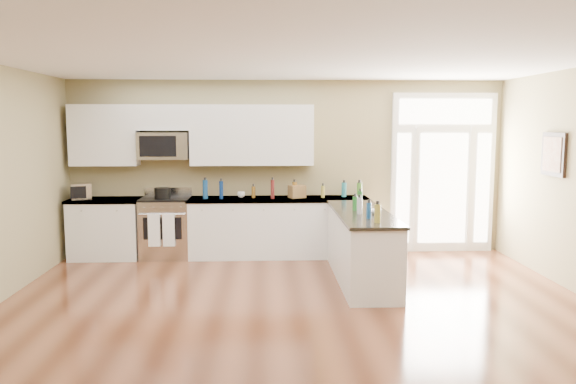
{
  "coord_description": "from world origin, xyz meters",
  "views": [
    {
      "loc": [
        -0.37,
        -5.1,
        2.11
      ],
      "look_at": [
        -0.08,
        2.0,
        1.24
      ],
      "focal_mm": 35.0,
      "sensor_mm": 36.0,
      "label": 1
    }
  ],
  "objects": [
    {
      "name": "peninsula_cabinet",
      "position": [
        0.93,
        2.24,
        0.43
      ],
      "size": [
        0.69,
        2.32,
        0.94
      ],
      "color": "silver",
      "rests_on": "ground"
    },
    {
      "name": "bowl_left",
      "position": [
        -3.35,
        3.82,
        0.96
      ],
      "size": [
        0.24,
        0.24,
        0.05
      ],
      "primitive_type": "imported",
      "rotation": [
        0.0,
        0.0,
        0.33
      ],
      "color": "white",
      "rests_on": "back_cabinet_left"
    },
    {
      "name": "microwave",
      "position": [
        -1.95,
        3.8,
        1.76
      ],
      "size": [
        0.78,
        0.41,
        0.42
      ],
      "color": "silver",
      "rests_on": "room_shell"
    },
    {
      "name": "cardboard_box",
      "position": [
        0.14,
        3.69,
        1.04
      ],
      "size": [
        0.29,
        0.26,
        0.2
      ],
      "primitive_type": "cube",
      "rotation": [
        0.0,
        0.0,
        0.41
      ],
      "color": "brown",
      "rests_on": "back_cabinet_right"
    },
    {
      "name": "upper_cabinet_right",
      "position": [
        -0.57,
        3.83,
        1.93
      ],
      "size": [
        1.94,
        0.33,
        0.95
      ],
      "primitive_type": "cube",
      "color": "silver",
      "rests_on": "room_shell"
    },
    {
      "name": "upper_cabinet_short",
      "position": [
        -1.95,
        3.83,
        2.2
      ],
      "size": [
        0.82,
        0.33,
        0.4
      ],
      "primitive_type": "cube",
      "color": "silver",
      "rests_on": "room_shell"
    },
    {
      "name": "entry_door",
      "position": [
        2.55,
        3.95,
        1.3
      ],
      "size": [
        1.7,
        0.1,
        2.6
      ],
      "color": "white",
      "rests_on": "ground"
    },
    {
      "name": "ground",
      "position": [
        0.0,
        0.0,
        0.0
      ],
      "size": [
        8.0,
        8.0,
        0.0
      ],
      "primitive_type": "plane",
      "color": "#502816"
    },
    {
      "name": "counter_bottles",
      "position": [
        0.29,
        3.03,
        1.06
      ],
      "size": [
        2.39,
        2.46,
        0.31
      ],
      "color": "#19591E",
      "rests_on": "back_cabinet_right"
    },
    {
      "name": "upper_cabinet_left",
      "position": [
        -2.88,
        3.83,
        1.93
      ],
      "size": [
        1.04,
        0.33,
        0.95
      ],
      "primitive_type": "cube",
      "color": "silver",
      "rests_on": "room_shell"
    },
    {
      "name": "bowl_peninsula",
      "position": [
        1.05,
        2.07,
        0.97
      ],
      "size": [
        0.2,
        0.2,
        0.06
      ],
      "primitive_type": "imported",
      "rotation": [
        0.0,
        0.0,
        -0.08
      ],
      "color": "white",
      "rests_on": "peninsula_cabinet"
    },
    {
      "name": "kitchen_range",
      "position": [
        -1.93,
        3.69,
        0.48
      ],
      "size": [
        0.76,
        0.68,
        1.08
      ],
      "color": "silver",
      "rests_on": "ground"
    },
    {
      "name": "wall_art_near",
      "position": [
        3.47,
        2.2,
        1.7
      ],
      "size": [
        0.05,
        0.58,
        0.58
      ],
      "color": "black",
      "rests_on": "room_shell"
    },
    {
      "name": "back_cabinet_right",
      "position": [
        -0.16,
        3.69,
        0.44
      ],
      "size": [
        2.85,
        0.66,
        0.94
      ],
      "color": "silver",
      "rests_on": "ground"
    },
    {
      "name": "back_cabinet_left",
      "position": [
        -2.87,
        3.69,
        0.44
      ],
      "size": [
        1.1,
        0.66,
        0.94
      ],
      "color": "silver",
      "rests_on": "ground"
    },
    {
      "name": "cup_counter",
      "position": [
        -0.75,
        3.75,
        0.99
      ],
      "size": [
        0.12,
        0.12,
        0.09
      ],
      "primitive_type": "imported",
      "rotation": [
        0.0,
        0.0,
        -0.02
      ],
      "color": "white",
      "rests_on": "back_cabinet_right"
    },
    {
      "name": "toaster_oven",
      "position": [
        -3.21,
        3.62,
        1.07
      ],
      "size": [
        0.36,
        0.32,
        0.25
      ],
      "primitive_type": "cube",
      "rotation": [
        0.0,
        0.0,
        0.39
      ],
      "color": "silver",
      "rests_on": "back_cabinet_left"
    },
    {
      "name": "stockpot",
      "position": [
        -1.95,
        3.57,
        1.04
      ],
      "size": [
        0.31,
        0.31,
        0.19
      ],
      "primitive_type": "cylinder",
      "rotation": [
        0.0,
        0.0,
        -0.32
      ],
      "color": "black",
      "rests_on": "kitchen_range"
    },
    {
      "name": "room_shell",
      "position": [
        0.0,
        0.0,
        1.71
      ],
      "size": [
        8.0,
        8.0,
        8.0
      ],
      "color": "#93875D",
      "rests_on": "ground"
    }
  ]
}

